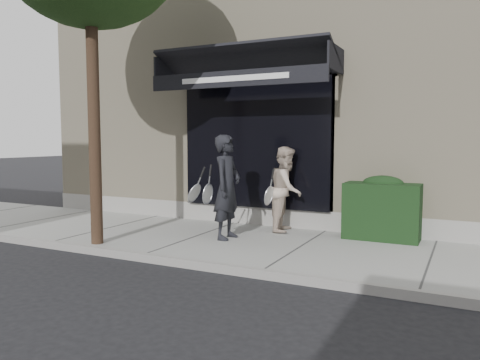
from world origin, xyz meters
The scene contains 7 objects.
ground centered at (0.00, 0.00, 0.00)m, with size 80.00×80.00×0.00m, color black.
sidewalk centered at (0.00, 0.00, 0.06)m, with size 20.00×3.00×0.12m, color #969791.
curb centered at (0.00, -1.55, 0.07)m, with size 20.00×0.10×0.14m, color gray.
building_facade centered at (-0.01, 4.96, 2.74)m, with size 14.30×8.04×5.64m.
hedge centered at (1.10, 1.25, 0.66)m, with size 1.30×0.70×1.14m.
pedestrian_front centered at (-1.39, 0.03, 1.05)m, with size 0.80×0.86×1.86m.
pedestrian_back centered at (-0.69, 1.16, 0.94)m, with size 0.73×0.96×1.64m.
Camera 1 is at (2.49, -7.27, 1.90)m, focal length 35.00 mm.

